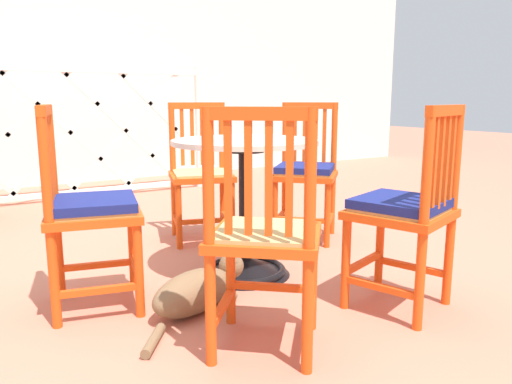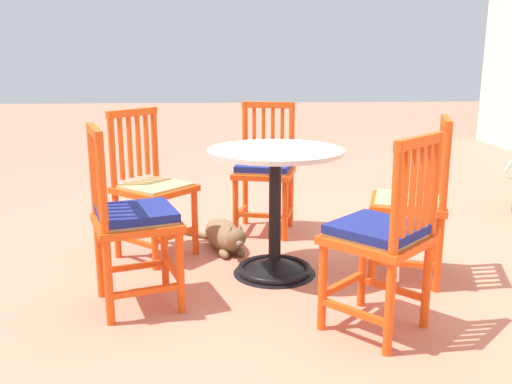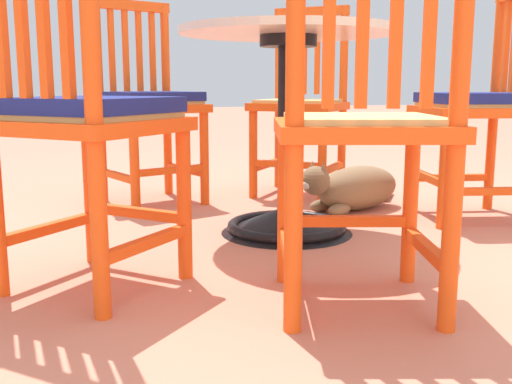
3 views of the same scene
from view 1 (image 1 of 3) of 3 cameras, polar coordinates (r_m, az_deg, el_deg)
ground_plane at (r=2.64m, az=-3.83°, el=-10.14°), size 24.00×24.00×0.00m
building_wall_backdrop at (r=5.97m, az=-21.42°, el=14.45°), size 10.00×0.20×2.80m
lattice_fence_panel at (r=4.88m, az=-23.62°, el=6.20°), size 3.75×0.06×1.26m
cafe_table at (r=2.64m, az=-1.23°, el=-3.63°), size 0.76×0.76×0.73m
orange_chair_facing_out at (r=1.81m, az=0.96°, el=-5.41°), size 0.56×0.56×0.91m
orange_chair_by_planter at (r=2.28m, az=16.80°, el=-2.17°), size 0.51×0.51×0.91m
orange_chair_near_fence at (r=3.33m, az=5.74°, el=2.19°), size 0.57×0.57×0.91m
orange_chair_at_corner at (r=3.31m, az=-6.38°, el=1.90°), size 0.50×0.50×0.91m
orange_chair_tucked_in at (r=2.31m, az=-18.72°, el=-2.13°), size 0.48×0.48×0.91m
tabby_cat at (r=2.27m, az=-6.48°, el=-11.11°), size 0.65×0.46×0.23m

